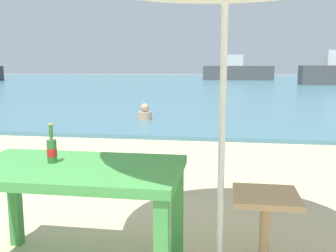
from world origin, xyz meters
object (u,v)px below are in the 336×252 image
object	(u,v)px
swimmer_person	(145,113)
boat_sailboat	(237,71)
picnic_table_green	(74,182)
side_table_wood	(265,220)
beer_bottle_amber	(52,149)

from	to	relation	value
swimmer_person	boat_sailboat	distance (m)	27.50
picnic_table_green	side_table_wood	size ratio (longest dim) A/B	2.59
side_table_wood	boat_sailboat	bearing A→B (deg)	88.80
boat_sailboat	beer_bottle_amber	bearing A→B (deg)	-93.58
picnic_table_green	side_table_wood	bearing A→B (deg)	12.25
picnic_table_green	boat_sailboat	world-z (taller)	boat_sailboat
side_table_wood	boat_sailboat	size ratio (longest dim) A/B	0.08
swimmer_person	boat_sailboat	size ratio (longest dim) A/B	0.06
beer_bottle_amber	side_table_wood	bearing A→B (deg)	9.11
swimmer_person	beer_bottle_amber	bearing A→B (deg)	-82.95
boat_sailboat	picnic_table_green	bearing A→B (deg)	-93.30
side_table_wood	swimmer_person	bearing A→B (deg)	109.17
picnic_table_green	beer_bottle_amber	bearing A→B (deg)	165.03
beer_bottle_amber	swimmer_person	bearing A→B (deg)	97.05
side_table_wood	boat_sailboat	xyz separation A→B (m)	(0.71, 33.81, 0.57)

